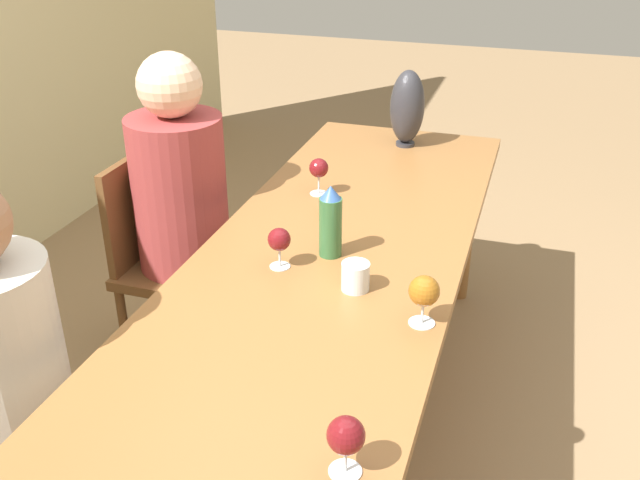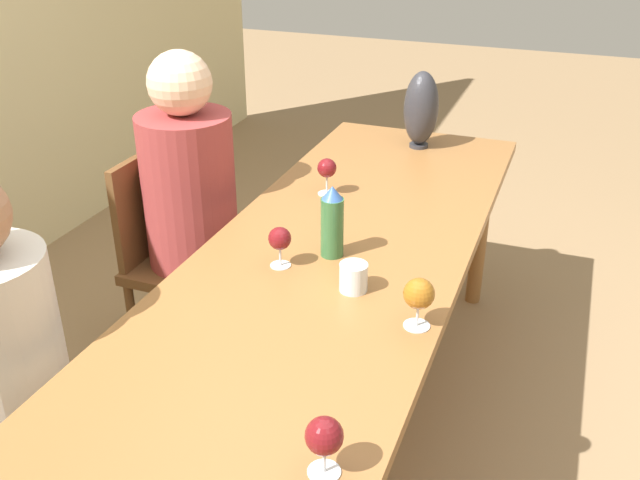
{
  "view_description": "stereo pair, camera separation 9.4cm",
  "coord_description": "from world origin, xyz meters",
  "px_view_note": "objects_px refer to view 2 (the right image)",
  "views": [
    {
      "loc": [
        -1.73,
        -0.56,
        1.81
      ],
      "look_at": [
        0.01,
        0.0,
        0.87
      ],
      "focal_mm": 40.0,
      "sensor_mm": 36.0,
      "label": 1
    },
    {
      "loc": [
        -1.7,
        -0.65,
        1.81
      ],
      "look_at": [
        0.01,
        0.0,
        0.87
      ],
      "focal_mm": 40.0,
      "sensor_mm": 36.0,
      "label": 2
    }
  ],
  "objects_px": {
    "water_tumbler": "(354,277)",
    "wine_glass_0": "(280,240)",
    "wine_glass_3": "(324,437)",
    "wine_glass_1": "(327,169)",
    "water_bottle": "(331,222)",
    "chair_far": "(181,253)",
    "vase": "(421,109)",
    "person_far": "(194,210)",
    "person_near": "(5,372)",
    "wine_glass_2": "(419,295)"
  },
  "relations": [
    {
      "from": "wine_glass_2",
      "to": "person_near",
      "type": "height_order",
      "value": "person_near"
    },
    {
      "from": "vase",
      "to": "person_far",
      "type": "relative_size",
      "value": 0.25
    },
    {
      "from": "vase",
      "to": "wine_glass_3",
      "type": "xyz_separation_m",
      "value": [
        -1.9,
        -0.28,
        -0.08
      ]
    },
    {
      "from": "wine_glass_2",
      "to": "person_far",
      "type": "xyz_separation_m",
      "value": [
        0.58,
        0.99,
        -0.17
      ]
    },
    {
      "from": "water_tumbler",
      "to": "wine_glass_3",
      "type": "xyz_separation_m",
      "value": [
        -0.67,
        -0.16,
        0.05
      ]
    },
    {
      "from": "water_bottle",
      "to": "chair_far",
      "type": "height_order",
      "value": "water_bottle"
    },
    {
      "from": "wine_glass_3",
      "to": "person_far",
      "type": "xyz_separation_m",
      "value": [
        1.13,
        0.94,
        -0.17
      ]
    },
    {
      "from": "wine_glass_1",
      "to": "chair_far",
      "type": "height_order",
      "value": "wine_glass_1"
    },
    {
      "from": "water_tumbler",
      "to": "chair_far",
      "type": "bearing_deg",
      "value": 61.73
    },
    {
      "from": "person_far",
      "to": "wine_glass_1",
      "type": "bearing_deg",
      "value": -72.72
    },
    {
      "from": "vase",
      "to": "person_near",
      "type": "height_order",
      "value": "person_near"
    },
    {
      "from": "person_far",
      "to": "person_near",
      "type": "bearing_deg",
      "value": -179.95
    },
    {
      "from": "chair_far",
      "to": "person_near",
      "type": "relative_size",
      "value": 0.73
    },
    {
      "from": "wine_glass_0",
      "to": "person_far",
      "type": "height_order",
      "value": "person_far"
    },
    {
      "from": "water_tumbler",
      "to": "wine_glass_0",
      "type": "distance_m",
      "value": 0.26
    },
    {
      "from": "wine_glass_0",
      "to": "water_tumbler",
      "type": "bearing_deg",
      "value": -102.55
    },
    {
      "from": "wine_glass_0",
      "to": "person_near",
      "type": "relative_size",
      "value": 0.1
    },
    {
      "from": "wine_glass_0",
      "to": "wine_glass_3",
      "type": "xyz_separation_m",
      "value": [
        -0.73,
        -0.41,
        0.0
      ]
    },
    {
      "from": "water_tumbler",
      "to": "wine_glass_0",
      "type": "relative_size",
      "value": 0.65
    },
    {
      "from": "water_tumbler",
      "to": "person_far",
      "type": "distance_m",
      "value": 0.91
    },
    {
      "from": "water_bottle",
      "to": "vase",
      "type": "xyz_separation_m",
      "value": [
        1.05,
        -0.02,
        0.06
      ]
    },
    {
      "from": "wine_glass_0",
      "to": "chair_far",
      "type": "height_order",
      "value": "wine_glass_0"
    },
    {
      "from": "wine_glass_3",
      "to": "wine_glass_1",
      "type": "bearing_deg",
      "value": 20.06
    },
    {
      "from": "water_tumbler",
      "to": "wine_glass_1",
      "type": "height_order",
      "value": "wine_glass_1"
    },
    {
      "from": "person_near",
      "to": "person_far",
      "type": "height_order",
      "value": "person_far"
    },
    {
      "from": "wine_glass_3",
      "to": "person_far",
      "type": "distance_m",
      "value": 1.48
    },
    {
      "from": "person_near",
      "to": "chair_far",
      "type": "bearing_deg",
      "value": 4.6
    },
    {
      "from": "water_bottle",
      "to": "water_tumbler",
      "type": "relative_size",
      "value": 2.79
    },
    {
      "from": "water_bottle",
      "to": "person_far",
      "type": "xyz_separation_m",
      "value": [
        0.29,
        0.65,
        -0.19
      ]
    },
    {
      "from": "wine_glass_2",
      "to": "wine_glass_3",
      "type": "height_order",
      "value": "wine_glass_2"
    },
    {
      "from": "chair_far",
      "to": "person_near",
      "type": "height_order",
      "value": "person_near"
    },
    {
      "from": "chair_far",
      "to": "wine_glass_2",
      "type": "bearing_deg",
      "value": -118.31
    },
    {
      "from": "vase",
      "to": "water_tumbler",
      "type": "bearing_deg",
      "value": -174.79
    },
    {
      "from": "water_tumbler",
      "to": "person_near",
      "type": "height_order",
      "value": "person_near"
    },
    {
      "from": "vase",
      "to": "chair_far",
      "type": "bearing_deg",
      "value": 135.57
    },
    {
      "from": "wine_glass_1",
      "to": "wine_glass_2",
      "type": "bearing_deg",
      "value": -144.55
    },
    {
      "from": "water_tumbler",
      "to": "chair_far",
      "type": "distance_m",
      "value": 1.03
    },
    {
      "from": "water_tumbler",
      "to": "vase",
      "type": "height_order",
      "value": "vase"
    },
    {
      "from": "wine_glass_0",
      "to": "person_near",
      "type": "bearing_deg",
      "value": 137.76
    },
    {
      "from": "water_bottle",
      "to": "wine_glass_1",
      "type": "xyz_separation_m",
      "value": [
        0.43,
        0.17,
        -0.01
      ]
    },
    {
      "from": "wine_glass_3",
      "to": "person_far",
      "type": "bearing_deg",
      "value": 39.74
    },
    {
      "from": "wine_glass_2",
      "to": "person_near",
      "type": "bearing_deg",
      "value": 112.83
    },
    {
      "from": "water_bottle",
      "to": "person_far",
      "type": "distance_m",
      "value": 0.73
    },
    {
      "from": "water_tumbler",
      "to": "person_far",
      "type": "relative_size",
      "value": 0.06
    },
    {
      "from": "water_tumbler",
      "to": "wine_glass_1",
      "type": "xyz_separation_m",
      "value": [
        0.61,
        0.3,
        0.06
      ]
    },
    {
      "from": "chair_far",
      "to": "person_far",
      "type": "height_order",
      "value": "person_far"
    },
    {
      "from": "wine_glass_2",
      "to": "chair_far",
      "type": "xyz_separation_m",
      "value": [
        0.58,
        1.07,
        -0.37
      ]
    },
    {
      "from": "vase",
      "to": "wine_glass_3",
      "type": "height_order",
      "value": "vase"
    },
    {
      "from": "water_tumbler",
      "to": "wine_glass_2",
      "type": "relative_size",
      "value": 0.59
    },
    {
      "from": "water_tumbler",
      "to": "vase",
      "type": "relative_size",
      "value": 0.25
    }
  ]
}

